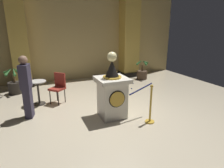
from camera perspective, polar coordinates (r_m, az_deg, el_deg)
ground_plane at (r=5.54m, az=0.99°, el=-8.43°), size 10.01×10.01×0.00m
back_wall at (r=9.09m, az=-10.16°, el=14.26°), size 10.01×0.16×4.06m
pedestal_clock at (r=5.08m, az=0.02°, el=-2.56°), size 0.80×0.80×1.75m
stanchion_near at (r=4.97m, az=11.26°, el=-7.43°), size 0.24×0.24×1.00m
stanchion_far at (r=6.03m, az=1.18°, el=-2.51°), size 0.24×0.24×1.07m
velvet_rope at (r=5.33m, az=5.84°, el=-0.46°), size 0.90×0.92×0.22m
column_left at (r=8.50m, az=-25.89°, el=12.16°), size 0.78×0.78×3.90m
column_right at (r=9.59m, az=4.98°, el=13.98°), size 0.95×0.95×3.90m
potted_palm_left at (r=7.83m, az=-26.74°, el=-0.32°), size 0.71×0.69×1.00m
potted_palm_right at (r=9.12m, az=8.86°, el=3.18°), size 0.66×0.65×0.92m
bystander_guest at (r=5.44m, az=-24.01°, el=-0.49°), size 0.30×0.40×1.66m
cafe_table at (r=6.39m, az=-21.00°, el=-1.58°), size 0.52×0.52×0.75m
cafe_chair_red at (r=6.30m, az=-15.57°, el=-0.39°), size 0.57×0.57×0.96m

